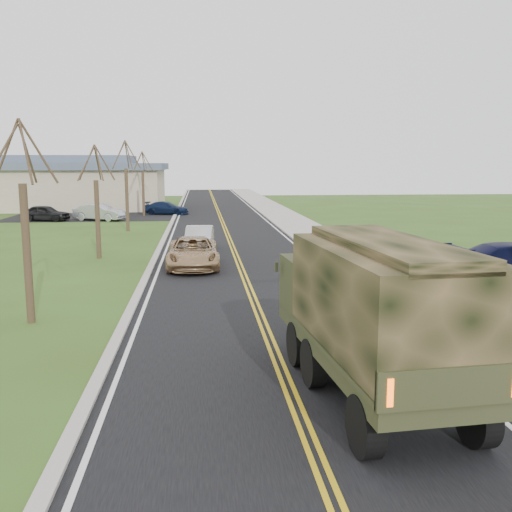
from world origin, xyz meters
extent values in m
plane|color=#344918|center=(0.00, 0.00, 0.00)|extent=(160.00, 160.00, 0.00)
cube|color=black|center=(0.00, 40.00, 0.01)|extent=(8.00, 120.00, 0.01)
cube|color=#9E998E|center=(4.15, 40.00, 0.06)|extent=(0.30, 120.00, 0.12)
cube|color=#9E998E|center=(5.90, 40.00, 0.05)|extent=(3.20, 120.00, 0.10)
cube|color=#9E998E|center=(-4.15, 40.00, 0.05)|extent=(0.30, 120.00, 0.10)
cylinder|color=#38281C|center=(-7.00, 10.00, 2.10)|extent=(0.24, 0.24, 4.20)
cylinder|color=#38281C|center=(-6.52, 10.13, 5.13)|extent=(1.01, 0.33, 1.90)
cylinder|color=#38281C|center=(-6.97, 10.62, 5.05)|extent=(0.13, 1.29, 1.74)
cylinder|color=#38281C|center=(-7.46, 10.18, 5.13)|extent=(0.98, 0.43, 1.90)
cylinder|color=#38281C|center=(-7.39, 9.52, 5.05)|extent=(0.79, 1.05, 1.77)
cylinder|color=#38281C|center=(-6.73, 9.59, 5.13)|extent=(0.58, 0.90, 1.90)
cylinder|color=#38281C|center=(-7.00, 22.00, 1.98)|extent=(0.24, 0.24, 3.96)
cylinder|color=#38281C|center=(-6.55, 22.12, 4.83)|extent=(0.96, 0.32, 1.79)
cylinder|color=#38281C|center=(-6.97, 22.58, 4.76)|extent=(0.12, 1.22, 1.65)
cylinder|color=#38281C|center=(-7.43, 22.17, 4.83)|extent=(0.93, 0.41, 1.79)
cylinder|color=#38281C|center=(-7.37, 21.55, 4.76)|extent=(0.75, 0.99, 1.67)
cylinder|color=#38281C|center=(-6.75, 21.61, 4.83)|extent=(0.55, 0.85, 1.80)
cylinder|color=#38281C|center=(-7.00, 34.00, 2.22)|extent=(0.24, 0.24, 4.44)
cylinder|color=#38281C|center=(-6.50, 34.13, 5.42)|extent=(1.07, 0.35, 2.00)
cylinder|color=#38281C|center=(-6.97, 34.65, 5.34)|extent=(0.13, 1.36, 1.84)
cylinder|color=#38281C|center=(-7.49, 34.19, 5.42)|extent=(1.03, 0.46, 2.00)
cylinder|color=#38281C|center=(-7.41, 33.49, 5.34)|extent=(0.83, 1.10, 1.87)
cylinder|color=#38281C|center=(-6.72, 33.56, 5.42)|extent=(0.61, 0.95, 2.01)
cylinder|color=#38281C|center=(-7.00, 46.00, 2.04)|extent=(0.24, 0.24, 4.08)
cylinder|color=#38281C|center=(-6.54, 46.12, 4.98)|extent=(0.99, 0.33, 1.84)
cylinder|color=#38281C|center=(-6.97, 46.60, 4.91)|extent=(0.13, 1.25, 1.69)
cylinder|color=#38281C|center=(-7.45, 46.17, 4.98)|extent=(0.95, 0.42, 1.85)
cylinder|color=#38281C|center=(-7.38, 45.53, 4.91)|extent=(0.77, 1.02, 1.72)
cylinder|color=#38281C|center=(-6.74, 45.60, 4.98)|extent=(0.57, 0.88, 1.85)
cube|color=tan|center=(-16.00, 56.00, 2.10)|extent=(20.00, 12.00, 4.20)
cube|color=#475466|center=(-16.00, 56.00, 4.50)|extent=(21.00, 13.00, 0.70)
cube|color=#475466|center=(-16.00, 56.00, 5.20)|extent=(14.00, 8.00, 0.90)
cube|color=black|center=(-10.00, 46.00, 0.01)|extent=(18.00, 10.00, 0.02)
cylinder|color=black|center=(0.80, 1.15, 0.53)|extent=(0.42, 1.08, 1.05)
cylinder|color=black|center=(2.80, 1.31, 0.53)|extent=(0.42, 1.08, 1.05)
cylinder|color=black|center=(0.55, 4.20, 0.53)|extent=(0.42, 1.08, 1.05)
cylinder|color=black|center=(2.56, 4.36, 0.53)|extent=(0.42, 1.08, 1.05)
cylinder|color=black|center=(0.45, 5.54, 0.53)|extent=(0.42, 1.08, 1.05)
cylinder|color=black|center=(2.45, 5.70, 0.53)|extent=(0.42, 1.08, 1.05)
cube|color=#33371E|center=(1.60, 3.71, 1.00)|extent=(2.83, 6.86, 0.33)
cube|color=#33371E|center=(1.40, 6.14, 1.82)|extent=(2.43, 2.00, 1.34)
cube|color=black|center=(1.34, 7.00, 2.01)|extent=(2.10, 0.25, 0.67)
cube|color=#33371E|center=(1.67, 2.90, 1.24)|extent=(2.79, 5.25, 0.14)
cube|color=black|center=(1.67, 2.90, 2.25)|extent=(2.79, 5.25, 1.91)
cube|color=black|center=(1.67, 2.90, 3.25)|extent=(1.93, 5.18, 0.24)
cube|color=#33371E|center=(1.87, 0.37, 1.48)|extent=(2.39, 0.31, 0.62)
cube|color=#FF590C|center=(0.87, 0.23, 1.48)|extent=(0.10, 0.05, 0.43)
imported|color=tan|center=(-2.19, 18.84, 0.71)|extent=(2.38, 5.10, 1.41)
imported|color=silver|center=(-1.90, 24.00, 0.68)|extent=(1.72, 4.24, 1.37)
imported|color=black|center=(-14.79, 42.00, 0.68)|extent=(4.26, 2.50, 1.36)
imported|color=#B1B0B5|center=(-10.35, 42.00, 0.72)|extent=(4.62, 3.02, 1.44)
imported|color=#101D3B|center=(-5.00, 47.42, 0.61)|extent=(4.52, 2.72, 1.23)
camera|label=1|loc=(-1.84, -7.38, 4.77)|focal=40.00mm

